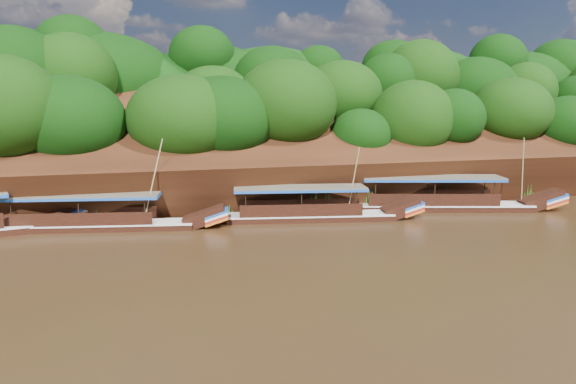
# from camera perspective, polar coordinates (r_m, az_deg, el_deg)

# --- Properties ---
(ground) EXTENTS (160.00, 160.00, 0.00)m
(ground) POSITION_cam_1_polar(r_m,az_deg,el_deg) (32.98, 6.32, -5.33)
(ground) COLOR black
(ground) RESTS_ON ground
(riverbank) EXTENTS (120.00, 30.06, 19.40)m
(riverbank) POSITION_cam_1_polar(r_m,az_deg,el_deg) (53.88, -3.46, 2.34)
(riverbank) COLOR black
(riverbank) RESTS_ON ground
(boat_0) EXTENTS (15.99, 6.90, 6.13)m
(boat_0) POSITION_cam_1_polar(r_m,az_deg,el_deg) (44.91, 16.37, -1.03)
(boat_0) COLOR black
(boat_0) RESTS_ON ground
(boat_1) EXTENTS (13.95, 4.80, 5.63)m
(boat_1) POSITION_cam_1_polar(r_m,az_deg,el_deg) (39.51, 3.29, -2.08)
(boat_1) COLOR black
(boat_1) RESTS_ON ground
(boat_2) EXTENTS (14.95, 4.98, 6.33)m
(boat_2) POSITION_cam_1_polar(r_m,az_deg,el_deg) (38.43, -17.85, -2.84)
(boat_2) COLOR black
(boat_2) RESTS_ON ground
(reeds) EXTENTS (49.39, 2.33, 2.05)m
(reeds) POSITION_cam_1_polar(r_m,az_deg,el_deg) (40.36, -4.41, -1.35)
(reeds) COLOR #2E6F1B
(reeds) RESTS_ON ground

